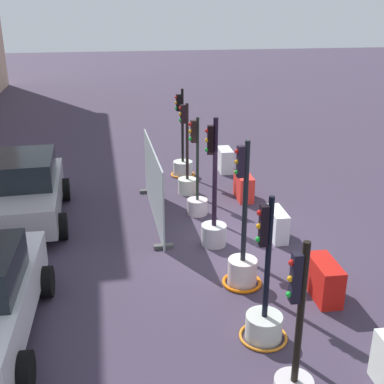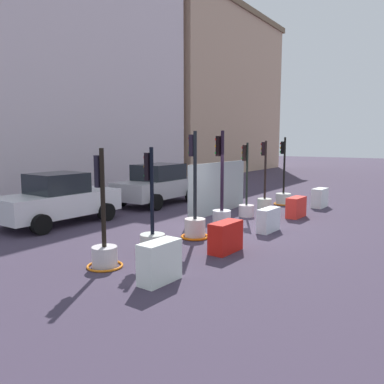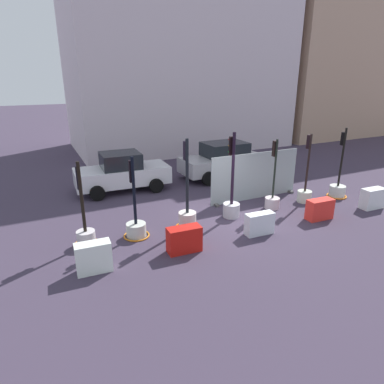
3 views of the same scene
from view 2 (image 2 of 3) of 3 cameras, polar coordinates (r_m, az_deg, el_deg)
The scene contains 18 objects.
ground_plane at distance 13.71m, azimuth 5.74°, elevation -5.05°, with size 120.00×120.00×0.00m, color #3C3144.
traffic_light_0 at distance 9.51m, azimuth -12.73°, elevation -7.86°, with size 0.86×0.86×2.81m.
traffic_light_1 at distance 10.62m, azimuth -5.83°, elevation -6.29°, with size 0.90×0.90×2.81m.
traffic_light_2 at distance 11.99m, azimuth 0.42°, elevation -4.31°, with size 0.88×0.88×3.26m.
traffic_light_3 at distance 13.71m, azimuth 4.34°, elevation -2.19°, with size 0.65×0.65×3.32m.
traffic_light_4 at distance 15.50m, azimuth 7.92°, elevation -1.48°, with size 0.60×0.60×2.90m.
traffic_light_5 at distance 17.06m, azimuth 10.54°, elevation -0.70°, with size 0.61×0.61×2.97m.
traffic_light_6 at distance 18.67m, azimuth 13.19°, elevation -0.44°, with size 0.89×0.89×3.13m.
construction_barrier_0 at distance 8.36m, azimuth -4.76°, elevation -10.15°, with size 1.00×0.49×0.89m.
construction_barrier_1 at distance 10.56m, azimuth 4.94°, elevation -6.56°, with size 1.09×0.52×0.82m.
construction_barrier_2 at distance 13.08m, azimuth 11.10°, elevation -4.03°, with size 1.05×0.43×0.77m.
construction_barrier_3 at distance 15.73m, azimuth 14.97°, elevation -2.16°, with size 1.06×0.50×0.79m.
construction_barrier_4 at distance 18.36m, azimuth 18.17°, elevation -0.82°, with size 1.01×0.51×0.85m.
car_silver_hatchback at distance 18.44m, azimuth -5.04°, elevation 1.15°, with size 4.58×2.36×1.88m.
car_white_van at distance 14.75m, azimuth -18.92°, elevation -1.06°, with size 4.44×2.32×1.83m.
building_main_facade at distance 26.24m, azimuth -19.38°, elevation 15.96°, with size 16.16×8.62×13.98m.
building_corner_block at distance 39.10m, azimuth 1.84°, elevation 14.18°, with size 18.32×8.99×14.95m.
site_fence_panel at distance 16.04m, azimuth 3.91°, elevation 0.46°, with size 4.45×0.50×2.10m.
Camera 2 is at (-11.82, -6.29, 2.98)m, focal length 36.49 mm.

